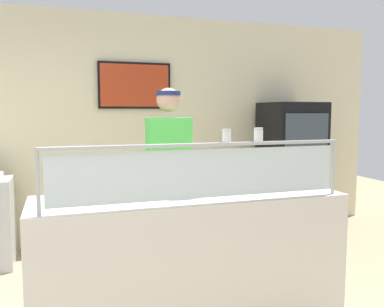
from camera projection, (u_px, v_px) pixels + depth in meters
The scene contains 10 objects.
ground_plane at pixel (167, 285), 3.65m from camera, with size 12.00×12.00×0.00m, color tan.
shop_rear_unit at pixel (134, 128), 4.93m from camera, with size 6.62×0.13×2.70m.
serving_counter at pixel (190, 259), 2.98m from camera, with size 2.22×0.69×0.95m, color silver.
sneeze_guard at pixel (203, 165), 2.64m from camera, with size 2.05×0.06×0.40m.
pizza_tray at pixel (175, 192), 2.98m from camera, with size 0.47×0.47×0.04m.
pizza_server at pixel (174, 189), 2.95m from camera, with size 0.07×0.28×0.01m, color #ADAFB7.
parmesan_shaker at pixel (226, 137), 2.67m from camera, with size 0.06×0.06×0.09m.
pepper_flake_shaker at pixel (258, 136), 2.74m from camera, with size 0.06×0.06×0.10m.
worker_figure at pixel (169, 173), 3.61m from camera, with size 0.41×0.50×1.76m.
drink_fridge at pixel (291, 168), 5.17m from camera, with size 0.69×0.66×1.67m.
Camera 1 is at (0.21, -2.40, 1.55)m, focal length 37.92 mm.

